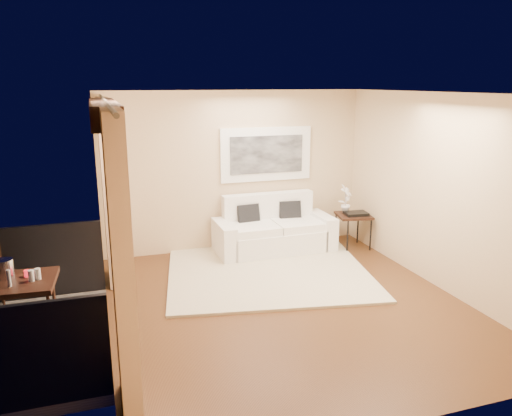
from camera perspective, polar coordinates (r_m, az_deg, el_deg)
floor at (r=6.66m, az=3.63°, el=-10.95°), size 5.00×5.00×0.00m
room_shell at (r=5.60m, az=-17.01°, el=10.45°), size 5.00×6.40×5.00m
balcony at (r=6.28m, az=-26.43°, el=-12.36°), size 1.81×2.60×1.17m
curtains at (r=5.79m, az=-15.97°, el=-1.29°), size 0.16×4.80×2.64m
artwork at (r=8.62m, az=1.18°, el=6.16°), size 1.62×0.07×0.92m
rug at (r=7.64m, az=1.41°, el=-7.37°), size 3.39×3.08×0.04m
sofa at (r=8.55m, az=1.95°, el=-2.71°), size 2.01×0.89×0.96m
side_table at (r=8.80m, az=11.09°, el=-1.08°), size 0.65×0.65×0.60m
tray at (r=8.75m, az=11.36°, el=-0.63°), size 0.41×0.32×0.05m
orchid at (r=8.77m, az=10.22°, el=1.02°), size 0.32×0.31×0.51m
bistro_table at (r=5.80m, az=-25.34°, el=-8.24°), size 0.75×0.75×0.83m
ice_bucket at (r=5.89m, az=-26.77°, el=-6.19°), size 0.18×0.18×0.20m
candle at (r=5.84m, az=-24.71°, el=-6.81°), size 0.06×0.06×0.07m
vase at (r=5.62m, az=-26.40°, el=-7.21°), size 0.04×0.04×0.18m
glass_a at (r=5.68m, az=-24.30°, el=-7.07°), size 0.06×0.06×0.12m
glass_b at (r=5.71m, az=-23.68°, el=-6.91°), size 0.06×0.06×0.12m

